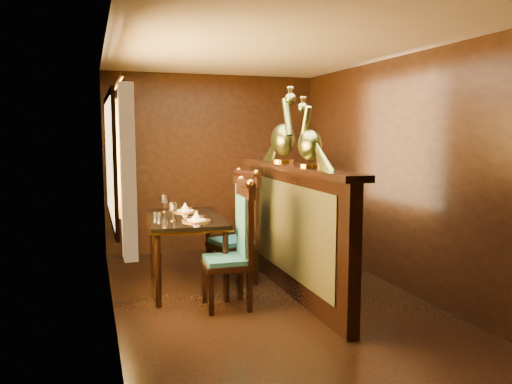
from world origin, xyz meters
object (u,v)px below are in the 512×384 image
(chair_left, at_px, (238,240))
(peacock_left, at_px, (310,132))
(chair_right, at_px, (241,224))
(dining_table, at_px, (185,223))
(peacock_right, at_px, (283,126))

(chair_left, bearing_deg, peacock_left, -13.23)
(chair_left, height_order, chair_right, chair_right)
(dining_table, distance_m, peacock_left, 1.73)
(chair_left, xyz_separation_m, chair_right, (0.26, 0.77, 0.01))
(peacock_right, bearing_deg, chair_right, 146.03)
(dining_table, height_order, peacock_right, peacock_right)
(chair_right, height_order, peacock_left, peacock_left)
(dining_table, relative_size, peacock_left, 2.03)
(peacock_left, bearing_deg, chair_left, 163.70)
(chair_right, distance_m, peacock_left, 1.46)
(chair_left, bearing_deg, chair_right, 73.99)
(dining_table, bearing_deg, chair_right, 3.27)
(dining_table, xyz_separation_m, peacock_left, (1.03, -0.97, 0.99))
(chair_right, relative_size, peacock_right, 1.60)
(chair_right, bearing_deg, chair_left, -123.39)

